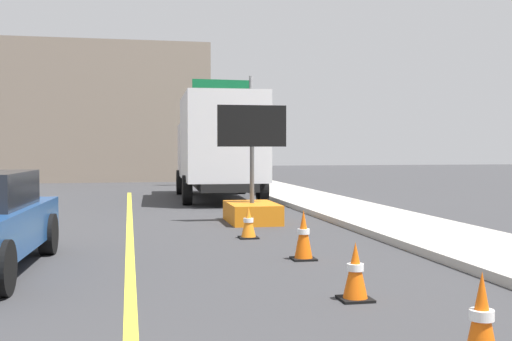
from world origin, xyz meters
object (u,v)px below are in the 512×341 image
(traffic_cone_near_sign, at_px, (482,322))
(arrow_board_trailer, at_px, (252,202))
(box_truck, at_px, (219,145))
(traffic_cone_mid_lane, at_px, (355,272))
(traffic_cone_far_lane, at_px, (303,235))
(traffic_cone_curbside, at_px, (248,223))
(highway_guide_sign, at_px, (234,110))

(traffic_cone_near_sign, bearing_deg, arrow_board_trailer, 89.17)
(box_truck, xyz_separation_m, traffic_cone_near_sign, (-0.30, -16.58, -1.45))
(traffic_cone_mid_lane, distance_m, traffic_cone_far_lane, 2.63)
(traffic_cone_near_sign, height_order, traffic_cone_mid_lane, traffic_cone_near_sign)
(arrow_board_trailer, bearing_deg, box_truck, 88.67)
(box_truck, relative_size, traffic_cone_curbside, 11.76)
(arrow_board_trailer, distance_m, box_truck, 6.78)
(traffic_cone_mid_lane, bearing_deg, traffic_cone_near_sign, -86.53)
(traffic_cone_mid_lane, relative_size, traffic_cone_far_lane, 0.85)
(traffic_cone_far_lane, xyz_separation_m, traffic_cone_curbside, (-0.40, 2.44, -0.08))
(highway_guide_sign, xyz_separation_m, traffic_cone_far_lane, (-2.08, -19.06, -3.04))
(highway_guide_sign, relative_size, traffic_cone_far_lane, 6.50)
(box_truck, distance_m, traffic_cone_near_sign, 16.65)
(arrow_board_trailer, xyz_separation_m, box_truck, (0.15, 6.64, 1.35))
(arrow_board_trailer, xyz_separation_m, traffic_cone_curbside, (-0.56, -2.51, -0.18))
(highway_guide_sign, relative_size, traffic_cone_mid_lane, 7.60)
(box_truck, xyz_separation_m, traffic_cone_far_lane, (-0.31, -11.60, -1.46))
(arrow_board_trailer, relative_size, traffic_cone_far_lane, 3.51)
(traffic_cone_far_lane, bearing_deg, traffic_cone_near_sign, -89.86)
(highway_guide_sign, height_order, traffic_cone_near_sign, highway_guide_sign)
(arrow_board_trailer, relative_size, traffic_cone_mid_lane, 4.10)
(traffic_cone_curbside, bearing_deg, traffic_cone_mid_lane, -86.95)
(traffic_cone_curbside, bearing_deg, highway_guide_sign, 81.51)
(arrow_board_trailer, xyz_separation_m, highway_guide_sign, (1.92, 14.10, 2.94))
(box_truck, relative_size, highway_guide_sign, 1.42)
(traffic_cone_near_sign, xyz_separation_m, traffic_cone_curbside, (-0.41, 7.42, -0.09))
(traffic_cone_mid_lane, bearing_deg, traffic_cone_far_lane, 87.16)
(box_truck, distance_m, traffic_cone_mid_lane, 14.31)
(traffic_cone_near_sign, relative_size, traffic_cone_curbside, 1.29)
(box_truck, relative_size, traffic_cone_mid_lane, 10.81)
(highway_guide_sign, distance_m, traffic_cone_curbside, 17.09)
(box_truck, distance_m, highway_guide_sign, 7.83)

